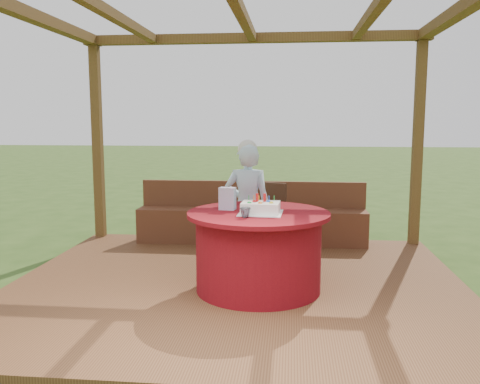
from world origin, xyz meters
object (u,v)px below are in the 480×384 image
at_px(bench, 251,223).
at_px(chair, 264,218).
at_px(table, 258,251).
at_px(drinking_glass, 245,213).
at_px(gift_bag, 227,199).
at_px(elderly_woman, 248,204).
at_px(birthday_cake, 261,208).

bearing_deg(bench, chair, -76.00).
height_order(table, drinking_glass, drinking_glass).
bearing_deg(bench, drinking_glass, -86.83).
xyz_separation_m(bench, gift_bag, (-0.09, -1.80, 0.60)).
height_order(elderly_woman, birthday_cake, elderly_woman).
xyz_separation_m(elderly_woman, drinking_glass, (0.07, -1.01, 0.09)).
height_order(chair, drinking_glass, chair).
bearing_deg(drinking_glass, bench, 93.17).
xyz_separation_m(chair, drinking_glass, (-0.09, -1.32, 0.30)).
bearing_deg(bench, birthday_cake, -82.97).
bearing_deg(drinking_glass, table, 70.82).
height_order(bench, drinking_glass, drinking_glass).
relative_size(table, birthday_cake, 3.24).
bearing_deg(elderly_woman, bench, 92.52).
bearing_deg(gift_bag, table, -9.15).
relative_size(table, gift_bag, 6.23).
bearing_deg(chair, drinking_glass, -94.13).
xyz_separation_m(elderly_woman, gift_bag, (-0.14, -0.63, 0.16)).
relative_size(birthday_cake, gift_bag, 1.92).
bearing_deg(drinking_glass, gift_bag, 118.62).
xyz_separation_m(bench, table, (0.22, -1.90, 0.12)).
bearing_deg(birthday_cake, bench, 97.03).
distance_m(chair, birthday_cake, 1.14).
height_order(bench, gift_bag, gift_bag).
bearing_deg(chair, bench, 104.00).
bearing_deg(chair, elderly_woman, -118.44).
height_order(birthday_cake, drinking_glass, birthday_cake).
bearing_deg(birthday_cake, table, 109.15).
xyz_separation_m(table, gift_bag, (-0.31, 0.10, 0.48)).
height_order(chair, elderly_woman, elderly_woman).
relative_size(bench, drinking_glass, 31.52).
xyz_separation_m(birthday_cake, drinking_glass, (-0.12, -0.22, -0.01)).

